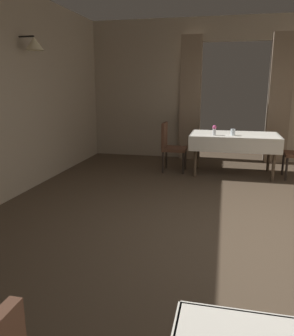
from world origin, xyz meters
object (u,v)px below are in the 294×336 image
object	(u,v)px
chair_mid_left	(170,145)
dining_table_mid	(234,139)
flower_vase_mid	(214,130)
glass_mid_b	(233,132)

from	to	relation	value
chair_mid_left	dining_table_mid	bearing A→B (deg)	1.80
chair_mid_left	flower_vase_mid	size ratio (longest dim) A/B	5.20
dining_table_mid	glass_mid_b	xyz separation A→B (m)	(-0.04, -0.20, 0.15)
chair_mid_left	glass_mid_b	bearing A→B (deg)	-8.15
chair_mid_left	flower_vase_mid	xyz separation A→B (m)	(0.81, -0.21, 0.33)
dining_table_mid	flower_vase_mid	xyz separation A→B (m)	(-0.36, -0.25, 0.18)
flower_vase_mid	glass_mid_b	world-z (taller)	flower_vase_mid
dining_table_mid	glass_mid_b	bearing A→B (deg)	-100.39
chair_mid_left	flower_vase_mid	world-z (taller)	chair_mid_left
flower_vase_mid	glass_mid_b	size ratio (longest dim) A/B	1.54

